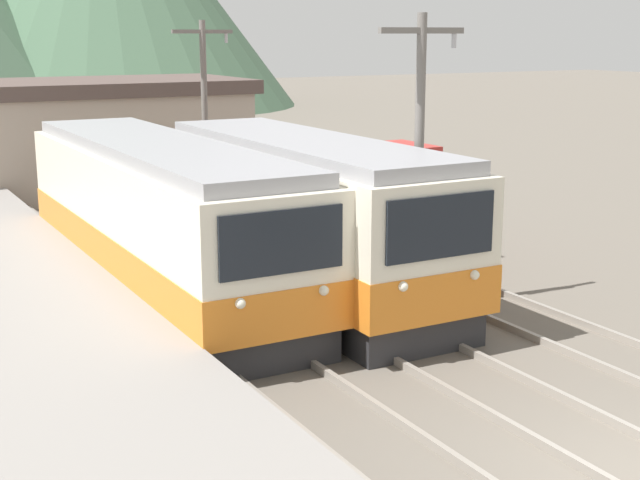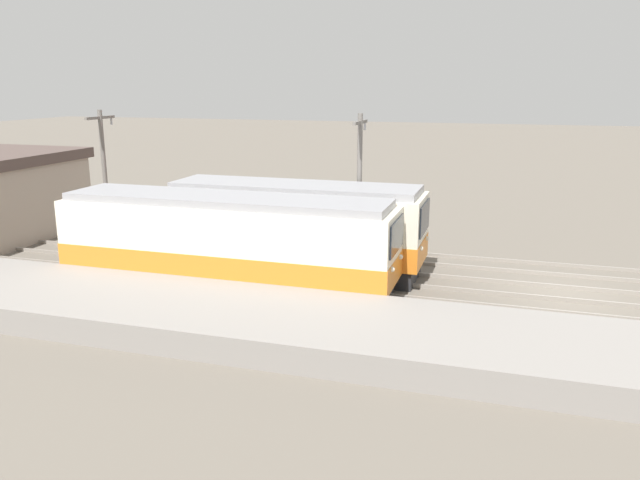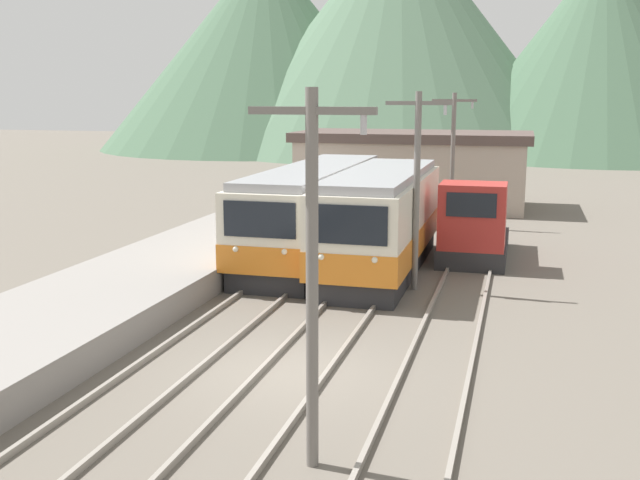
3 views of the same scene
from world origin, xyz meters
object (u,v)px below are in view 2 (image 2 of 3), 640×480
at_px(commuter_train_left, 227,246).
at_px(catenary_mast_far, 105,172).
at_px(shunting_locomotive, 255,221).
at_px(commuter_train_center, 295,231).
at_px(catenary_mast_mid, 359,184).

xyz_separation_m(commuter_train_left, catenary_mast_far, (4.31, 8.02, 1.77)).
xyz_separation_m(commuter_train_left, shunting_locomotive, (5.80, 1.39, -0.39)).
height_order(commuter_train_center, catenary_mast_mid, catenary_mast_mid).
bearing_deg(shunting_locomotive, catenary_mast_mid, -106.04).
height_order(commuter_train_left, commuter_train_center, commuter_train_center).
relative_size(commuter_train_left, catenary_mast_mid, 2.01).
distance_m(commuter_train_left, commuter_train_center, 3.22).
distance_m(shunting_locomotive, catenary_mast_mid, 5.82).
relative_size(commuter_train_center, shunting_locomotive, 1.81).
xyz_separation_m(catenary_mast_mid, catenary_mast_far, (0.00, 11.81, 0.00)).
height_order(commuter_train_center, catenary_mast_far, catenary_mast_far).
height_order(commuter_train_left, shunting_locomotive, commuter_train_left).
bearing_deg(catenary_mast_far, catenary_mast_mid, -90.00).
bearing_deg(commuter_train_center, commuter_train_left, 150.27).
bearing_deg(shunting_locomotive, commuter_train_left, -166.51).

